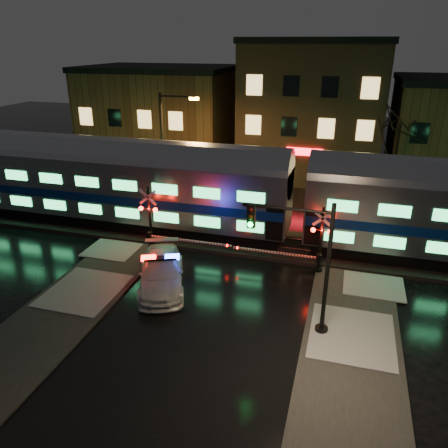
{
  "coord_description": "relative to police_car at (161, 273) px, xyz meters",
  "views": [
    {
      "loc": [
        5.51,
        -19.22,
        11.71
      ],
      "look_at": [
        -0.77,
        2.5,
        2.2
      ],
      "focal_mm": 35.0,
      "sensor_mm": 36.0,
      "label": 1
    }
  ],
  "objects": [
    {
      "name": "ground",
      "position": [
        3.0,
        1.32,
        -0.79
      ],
      "size": [
        120.0,
        120.0,
        0.0
      ],
      "primitive_type": "plane",
      "color": "black",
      "rests_on": "ground"
    },
    {
      "name": "ballast",
      "position": [
        3.0,
        6.32,
        -0.67
      ],
      "size": [
        90.0,
        4.2,
        0.24
      ],
      "primitive_type": "cube",
      "color": "black",
      "rests_on": "ground"
    },
    {
      "name": "sidewalk_left",
      "position": [
        -3.5,
        -4.68,
        -0.73
      ],
      "size": [
        4.0,
        20.0,
        0.12
      ],
      "primitive_type": "cube",
      "color": "#2D2D2D",
      "rests_on": "ground"
    },
    {
      "name": "sidewalk_right",
      "position": [
        9.5,
        -4.68,
        -0.73
      ],
      "size": [
        4.0,
        20.0,
        0.12
      ],
      "primitive_type": "cube",
      "color": "#2D2D2D",
      "rests_on": "ground"
    },
    {
      "name": "building_left",
      "position": [
        -10.0,
        23.32,
        3.71
      ],
      "size": [
        14.0,
        10.0,
        9.0
      ],
      "primitive_type": "cube",
      "color": "brown",
      "rests_on": "ground"
    },
    {
      "name": "building_mid",
      "position": [
        5.0,
        23.82,
        4.96
      ],
      "size": [
        12.0,
        11.0,
        11.5
      ],
      "primitive_type": "cube",
      "color": "brown",
      "rests_on": "ground"
    },
    {
      "name": "train",
      "position": [
        6.02,
        6.32,
        2.59
      ],
      "size": [
        51.0,
        3.12,
        5.92
      ],
      "color": "black",
      "rests_on": "ballast"
    },
    {
      "name": "police_car",
      "position": [
        0.0,
        0.0,
        0.0
      ],
      "size": [
        4.09,
        5.85,
        1.75
      ],
      "rotation": [
        0.0,
        0.0,
        0.39
      ],
      "color": "silver",
      "rests_on": "ground"
    },
    {
      "name": "crossing_signal_right",
      "position": [
        7.25,
        3.62,
        0.76
      ],
      "size": [
        5.35,
        0.64,
        3.78
      ],
      "color": "black",
      "rests_on": "ground"
    },
    {
      "name": "crossing_signal_left",
      "position": [
        -1.91,
        3.63,
        0.87
      ],
      "size": [
        5.7,
        0.65,
        4.04
      ],
      "color": "black",
      "rests_on": "ground"
    },
    {
      "name": "traffic_light",
      "position": [
        7.28,
        -1.76,
        2.39
      ],
      "size": [
        3.87,
        0.7,
        5.98
      ],
      "rotation": [
        0.0,
        0.0,
        0.07
      ],
      "color": "black",
      "rests_on": "ground"
    },
    {
      "name": "streetlight",
      "position": [
        -3.88,
        10.32,
        4.09
      ],
      "size": [
        2.83,
        0.3,
        8.48
      ],
      "color": "black",
      "rests_on": "ground"
    }
  ]
}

